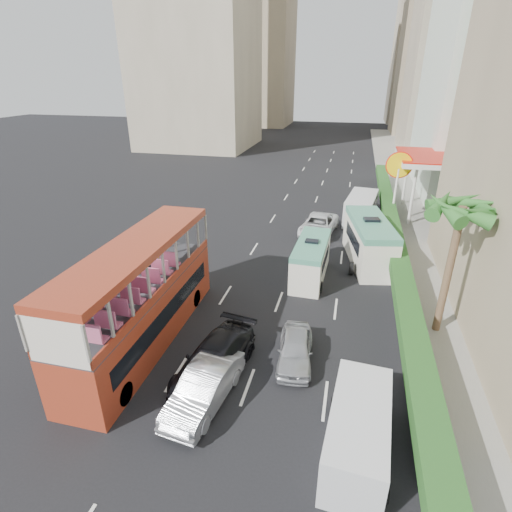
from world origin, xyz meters
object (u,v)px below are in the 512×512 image
(minibus_near, at_px, (311,260))
(palm_tree, at_px, (448,272))
(minibus_far, at_px, (369,242))
(double_decker_bus, at_px, (141,294))
(panel_van_near, at_px, (358,431))
(car_silver_lane_a, at_px, (205,402))
(car_black, at_px, (215,374))
(shell_station, at_px, (433,187))
(van_asset, at_px, (318,233))
(car_silver_lane_b, at_px, (295,361))
(panel_van_far, at_px, (361,208))

(minibus_near, distance_m, palm_tree, 8.47)
(minibus_far, relative_size, palm_tree, 1.05)
(double_decker_bus, distance_m, minibus_near, 11.06)
(panel_van_near, bearing_deg, car_silver_lane_a, 175.51)
(car_black, relative_size, minibus_near, 0.96)
(car_black, xyz_separation_m, shell_station, (11.97, 24.56, 2.75))
(car_silver_lane_a, bearing_deg, van_asset, 90.57)
(panel_van_near, bearing_deg, car_black, 161.20)
(double_decker_bus, relative_size, car_silver_lane_b, 2.91)
(minibus_near, distance_m, minibus_far, 4.79)
(double_decker_bus, relative_size, minibus_far, 1.63)
(palm_tree, bearing_deg, shell_station, 83.40)
(car_silver_lane_a, distance_m, car_black, 1.66)
(panel_van_near, distance_m, panel_van_far, 24.60)
(car_black, bearing_deg, panel_van_far, 84.37)
(car_silver_lane_b, distance_m, panel_van_far, 20.57)
(double_decker_bus, relative_size, van_asset, 2.09)
(minibus_near, bearing_deg, panel_van_far, 77.71)
(double_decker_bus, xyz_separation_m, van_asset, (6.71, 16.28, -2.53))
(double_decker_bus, relative_size, minibus_near, 2.03)
(minibus_far, height_order, shell_station, shell_station)
(car_black, bearing_deg, car_silver_lane_a, -75.29)
(minibus_far, relative_size, panel_van_far, 1.21)
(double_decker_bus, xyz_separation_m, panel_van_near, (10.00, -4.13, -1.58))
(car_silver_lane_a, height_order, panel_van_near, panel_van_near)
(car_silver_lane_a, xyz_separation_m, car_black, (-0.15, 1.65, 0.00))
(shell_station, bearing_deg, car_silver_lane_b, -110.92)
(double_decker_bus, xyz_separation_m, minibus_near, (6.95, 8.49, -1.33))
(car_black, bearing_deg, car_silver_lane_b, 37.01)
(palm_tree, bearing_deg, minibus_far, 113.19)
(car_silver_lane_a, relative_size, car_silver_lane_b, 1.19)
(car_silver_lane_b, relative_size, minibus_near, 0.70)
(car_silver_lane_b, xyz_separation_m, palm_tree, (6.55, 3.89, 3.38))
(car_silver_lane_a, relative_size, panel_van_far, 0.80)
(double_decker_bus, xyz_separation_m, minibus_far, (10.50, 11.70, -1.03))
(panel_van_far, height_order, shell_station, shell_station)
(double_decker_bus, bearing_deg, minibus_far, 48.08)
(van_asset, relative_size, panel_van_near, 1.11)
(double_decker_bus, height_order, minibus_far, double_decker_bus)
(car_silver_lane_a, distance_m, panel_van_far, 24.41)
(double_decker_bus, xyz_separation_m, shell_station, (16.00, 23.00, 0.22))
(palm_tree, bearing_deg, double_decker_bus, -163.84)
(minibus_near, height_order, minibus_far, minibus_far)
(panel_van_far, bearing_deg, double_decker_bus, -108.30)
(double_decker_bus, relative_size, car_silver_lane_a, 2.45)
(car_silver_lane_b, xyz_separation_m, car_black, (-3.22, -1.68, 0.00))
(minibus_near, bearing_deg, car_silver_lane_a, -101.37)
(car_silver_lane_b, height_order, panel_van_near, panel_van_near)
(car_silver_lane_b, relative_size, panel_van_far, 0.67)
(panel_van_far, distance_m, palm_tree, 17.05)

